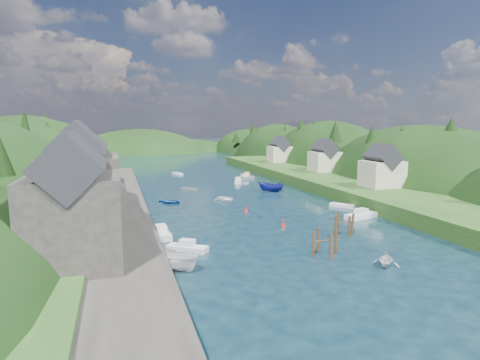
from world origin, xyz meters
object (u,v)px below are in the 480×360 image
object	(u,v)px
piling_cluster_near	(325,245)
channel_buoy_far	(246,209)
piling_cluster_far	(344,227)
channel_buoy_near	(283,224)

from	to	relation	value
piling_cluster_near	channel_buoy_far	world-z (taller)	piling_cluster_near
piling_cluster_far	piling_cluster_near	bearing A→B (deg)	-134.96
channel_buoy_near	piling_cluster_far	bearing A→B (deg)	-47.28
piling_cluster_near	channel_buoy_near	xyz separation A→B (m)	(0.48, 12.67, -0.68)
piling_cluster_far	channel_buoy_near	xyz separation A→B (m)	(-5.85, 6.33, -0.71)
piling_cluster_near	channel_buoy_far	distance (m)	23.79
piling_cluster_near	channel_buoy_far	bearing A→B (deg)	93.52
piling_cluster_near	piling_cluster_far	size ratio (longest dim) A/B	0.98
piling_cluster_far	channel_buoy_far	bearing A→B (deg)	114.11
piling_cluster_near	piling_cluster_far	bearing A→B (deg)	45.04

